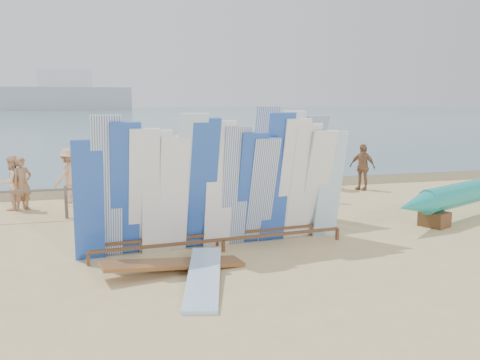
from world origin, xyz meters
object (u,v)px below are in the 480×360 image
object	(u,v)px
beachgoer_1	(22,184)
beachgoer_extra_0	(325,164)
beachgoer_3	(69,176)
beach_chair_left	(177,198)
beachgoer_10	(362,167)
stroller	(239,192)
beachgoer_4	(177,168)
beachgoer_9	(286,160)
outrigger_canoe	(472,193)
beachgoer_6	(234,174)
beachgoer_2	(12,183)
main_surfboard_rack	(219,189)
flat_board_b	(204,284)
vendor_table	(292,205)
beachgoer_7	(229,171)
side_surfboard_rack	(276,170)
beach_chair_right	(198,197)
flat_board_c	(174,272)

from	to	relation	value
beachgoer_1	beachgoer_extra_0	size ratio (longest dim) A/B	0.85
beachgoer_3	beachgoer_extra_0	size ratio (longest dim) A/B	0.93
beach_chair_left	beachgoer_10	bearing A→B (deg)	32.81
stroller	beachgoer_4	size ratio (longest dim) A/B	0.54
beachgoer_3	beachgoer_1	bearing A→B (deg)	-13.85
beachgoer_9	beachgoer_10	bearing A→B (deg)	135.54
outrigger_canoe	beachgoer_10	world-z (taller)	beachgoer_10
beachgoer_6	beachgoer_3	bearing A→B (deg)	133.78
beachgoer_3	beachgoer_10	xyz separation A→B (m)	(10.01, -0.35, -0.03)
beachgoer_extra_0	beachgoer_2	xyz separation A→B (m)	(-10.36, -0.89, -0.12)
main_surfboard_rack	beachgoer_2	size ratio (longest dim) A/B	3.71
outrigger_canoe	flat_board_b	xyz separation A→B (m)	(-8.24, -3.26, -0.64)
vendor_table	beachgoer_1	world-z (taller)	beachgoer_1
flat_board_b	beachgoer_1	xyz separation A→B (m)	(-3.88, 7.35, 0.79)
beachgoer_7	beachgoer_6	distance (m)	0.26
flat_board_b	beachgoer_2	distance (m)	8.62
beachgoer_6	stroller	bearing A→B (deg)	-136.78
side_surfboard_rack	beachgoer_9	distance (m)	6.41
side_surfboard_rack	beach_chair_right	bearing A→B (deg)	115.83
vendor_table	beachgoer_2	size ratio (longest dim) A/B	0.76
beachgoer_6	beachgoer_9	bearing A→B (deg)	2.08
side_surfboard_rack	beachgoer_1	size ratio (longest dim) A/B	1.94
flat_board_c	beach_chair_left	size ratio (longest dim) A/B	3.15
stroller	beachgoer_6	xyz separation A→B (m)	(0.14, 1.07, 0.39)
main_surfboard_rack	beachgoer_extra_0	bearing A→B (deg)	45.24
beachgoer_9	beachgoer_10	size ratio (longest dim) A/B	1.10
beach_chair_left	beachgoer_7	distance (m)	2.25
outrigger_canoe	beach_chair_right	distance (m)	7.86
main_surfboard_rack	flat_board_b	size ratio (longest dim) A/B	2.21
flat_board_b	beachgoer_extra_0	distance (m)	10.46
stroller	beachgoer_1	xyz separation A→B (m)	(-6.29, 0.87, 0.38)
beachgoer_7	beachgoer_2	world-z (taller)	beachgoer_7
vendor_table	beachgoer_extra_0	bearing A→B (deg)	51.57
beach_chair_left	beachgoer_extra_0	xyz separation A→B (m)	(5.66, 1.71, 0.67)
flat_board_c	beachgoer_4	size ratio (longest dim) A/B	1.43
beachgoer_6	beach_chair_right	bearing A→B (deg)	173.53
main_surfboard_rack	beachgoer_3	size ratio (longest dim) A/B	3.47
beachgoer_7	beachgoer_extra_0	bearing A→B (deg)	-39.68
stroller	flat_board_b	bearing A→B (deg)	-107.14
beachgoer_9	beach_chair_left	bearing A→B (deg)	34.33
outrigger_canoe	vendor_table	world-z (taller)	vendor_table
side_surfboard_rack	beachgoer_10	size ratio (longest dim) A/B	1.83
beachgoer_7	beachgoer_1	xyz separation A→B (m)	(-6.29, -0.40, -0.08)
beach_chair_right	beachgoer_1	world-z (taller)	beachgoer_1
flat_board_b	beachgoer_3	bearing A→B (deg)	121.97
beachgoer_extra_0	beach_chair_left	bearing A→B (deg)	160.51
flat_board_b	beachgoer_4	size ratio (longest dim) A/B	1.43
beachgoer_7	beachgoer_3	world-z (taller)	beachgoer_7
beachgoer_7	beachgoer_extra_0	size ratio (longest dim) A/B	0.94
flat_board_b	beachgoer_1	bearing A→B (deg)	132.02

